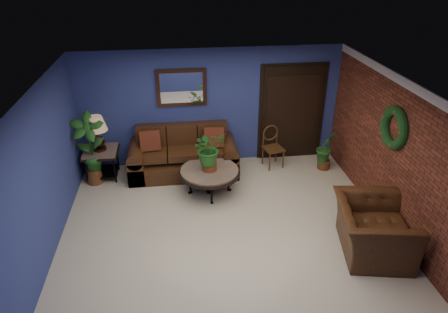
{
  "coord_description": "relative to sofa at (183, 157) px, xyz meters",
  "views": [
    {
      "loc": [
        -0.74,
        -5.38,
        4.26
      ],
      "look_at": [
        0.02,
        0.55,
        1.1
      ],
      "focal_mm": 32.0,
      "sensor_mm": 36.0,
      "label": 1
    }
  ],
  "objects": [
    {
      "name": "ceiling",
      "position": [
        0.64,
        -2.08,
        2.17
      ],
      "size": [
        5.5,
        5.0,
        0.02
      ],
      "primitive_type": "cube",
      "color": "silver",
      "rests_on": "wall_back"
    },
    {
      "name": "wreath",
      "position": [
        3.33,
        -2.03,
        1.37
      ],
      "size": [
        0.16,
        0.72,
        0.72
      ],
      "primitive_type": "torus",
      "rotation": [
        0.0,
        1.57,
        0.0
      ],
      "color": "black",
      "rests_on": "wall_right_brick"
    },
    {
      "name": "sofa",
      "position": [
        0.0,
        0.0,
        0.0
      ],
      "size": [
        2.23,
        0.96,
        1.0
      ],
      "color": "#462914",
      "rests_on": "ground"
    },
    {
      "name": "coffee_plant",
      "position": [
        0.47,
        -0.9,
        0.61
      ],
      "size": [
        0.72,
        0.66,
        0.79
      ],
      "color": "brown",
      "rests_on": "coffee_table"
    },
    {
      "name": "end_table",
      "position": [
        -1.66,
        -0.03,
        0.15
      ],
      "size": [
        0.69,
        0.69,
        0.63
      ],
      "color": "#57514C",
      "rests_on": "ground"
    },
    {
      "name": "floor_plant",
      "position": [
        2.99,
        -0.27,
        0.12
      ],
      "size": [
        0.46,
        0.41,
        0.86
      ],
      "color": "brown",
      "rests_on": "ground"
    },
    {
      "name": "crown_molding",
      "position": [
        3.36,
        -2.08,
        2.1
      ],
      "size": [
        0.03,
        5.0,
        0.14
      ],
      "primitive_type": "cube",
      "color": "white",
      "rests_on": "wall_right_brick"
    },
    {
      "name": "table_lamp",
      "position": [
        -1.66,
        -0.03,
        0.75
      ],
      "size": [
        0.42,
        0.42,
        0.7
      ],
      "color": "#432616",
      "rests_on": "end_table"
    },
    {
      "name": "coffee_table",
      "position": [
        0.47,
        -0.9,
        0.12
      ],
      "size": [
        1.17,
        1.17,
        0.5
      ],
      "rotation": [
        0.0,
        0.0,
        0.28
      ],
      "color": "#57514C",
      "rests_on": "ground"
    },
    {
      "name": "wall_right_brick",
      "position": [
        3.39,
        -2.08,
        0.92
      ],
      "size": [
        0.04,
        5.0,
        2.5
      ],
      "primitive_type": "cube",
      "color": "brown",
      "rests_on": "ground"
    },
    {
      "name": "closet_door",
      "position": [
        2.39,
        0.39,
        0.72
      ],
      "size": [
        1.44,
        0.06,
        2.18
      ],
      "primitive_type": "cube",
      "color": "black",
      "rests_on": "wall_back"
    },
    {
      "name": "wall_left",
      "position": [
        -2.11,
        -2.08,
        0.92
      ],
      "size": [
        0.04,
        5.0,
        2.5
      ],
      "primitive_type": "cube",
      "color": "navy",
      "rests_on": "ground"
    },
    {
      "name": "armchair",
      "position": [
        2.79,
        -2.9,
        0.08
      ],
      "size": [
        1.32,
        1.44,
        0.81
      ],
      "primitive_type": "imported",
      "rotation": [
        0.0,
        0.0,
        1.37
      ],
      "color": "#462914",
      "rests_on": "ground"
    },
    {
      "name": "side_chair",
      "position": [
        1.91,
        0.03,
        0.18
      ],
      "size": [
        0.47,
        0.47,
        0.9
      ],
      "rotation": [
        0.0,
        0.0,
        0.25
      ],
      "color": "#533117",
      "rests_on": "ground"
    },
    {
      "name": "floor",
      "position": [
        0.64,
        -2.08,
        -0.33
      ],
      "size": [
        5.5,
        5.5,
        0.0
      ],
      "primitive_type": "plane",
      "color": "beige",
      "rests_on": "ground"
    },
    {
      "name": "wall_back",
      "position": [
        0.64,
        0.42,
        0.92
      ],
      "size": [
        5.5,
        0.04,
        2.5
      ],
      "primitive_type": "cube",
      "color": "navy",
      "rests_on": "ground"
    },
    {
      "name": "tall_plant",
      "position": [
        -1.81,
        -0.22,
        0.47
      ],
      "size": [
        0.66,
        0.45,
        1.48
      ],
      "color": "brown",
      "rests_on": "ground"
    },
    {
      "name": "wall_mirror",
      "position": [
        0.04,
        0.38,
        1.39
      ],
      "size": [
        1.02,
        0.06,
        0.77
      ],
      "primitive_type": "cube",
      "color": "#432616",
      "rests_on": "wall_back"
    }
  ]
}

